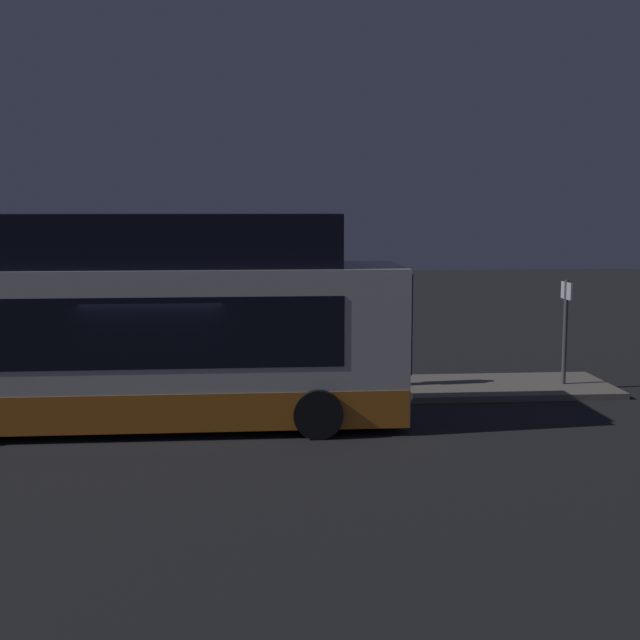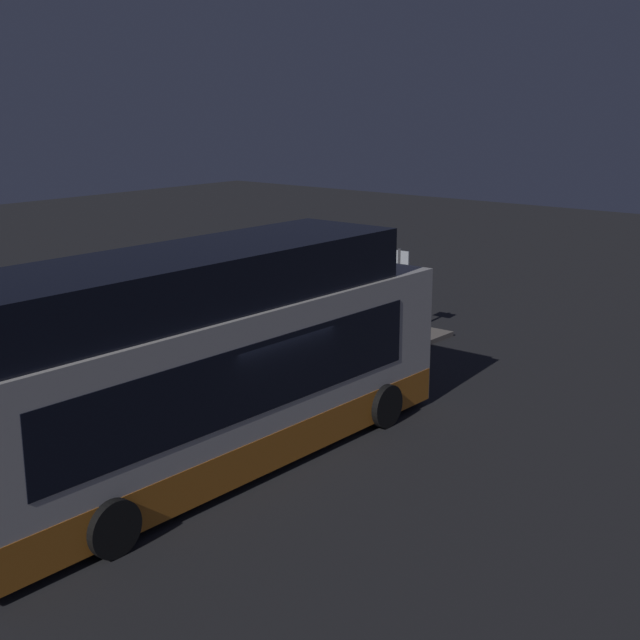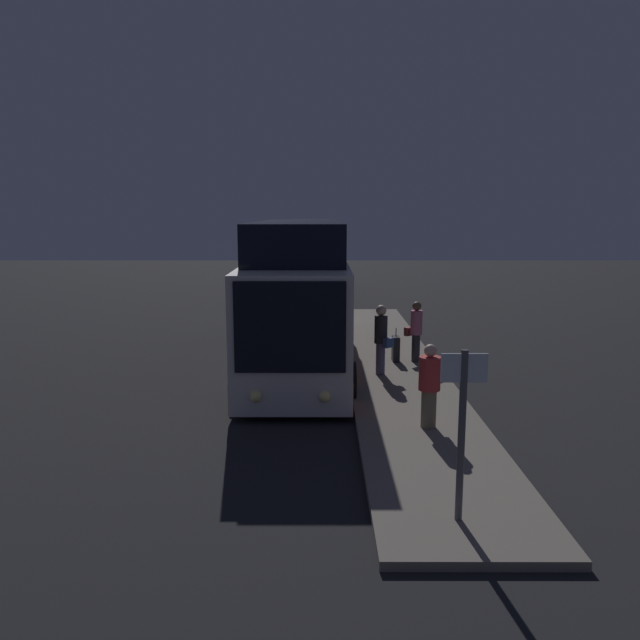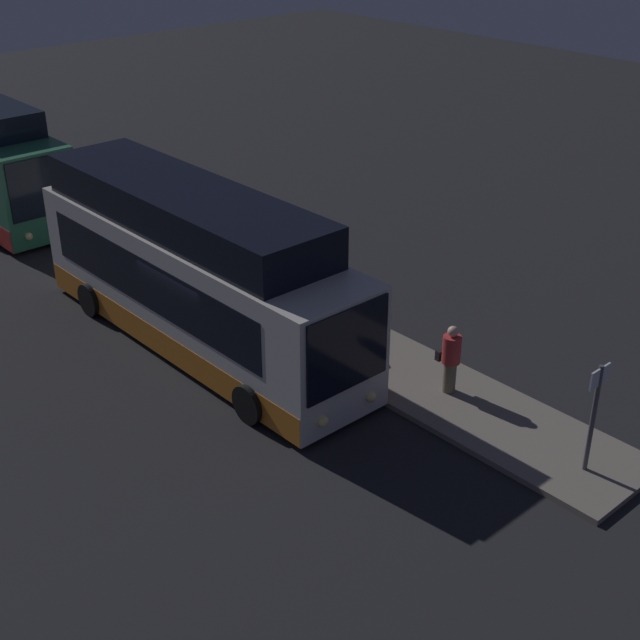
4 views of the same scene
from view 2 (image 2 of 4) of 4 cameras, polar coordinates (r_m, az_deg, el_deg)
ground at (r=17.09m, az=-4.56°, el=-8.75°), size 80.00×80.00×0.00m
platform at (r=19.06m, az=-10.86°, el=-6.27°), size 20.00×2.58×0.14m
bus_lead at (r=16.14m, az=-7.24°, el=-3.37°), size 10.79×2.86×4.06m
passenger_boarding at (r=19.09m, az=-7.56°, el=-2.67°), size 0.58×0.57×1.83m
passenger_waiting at (r=19.05m, az=-13.05°, el=-3.19°), size 0.58×0.56×1.72m
passenger_with_bags at (r=22.31m, az=-0.93°, el=-0.42°), size 0.63×0.47×1.67m
suitcase at (r=18.79m, az=-12.03°, el=-5.26°), size 0.46×0.19×0.95m
sign_post at (r=24.96m, az=5.08°, el=2.48°), size 0.10×0.62×2.39m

